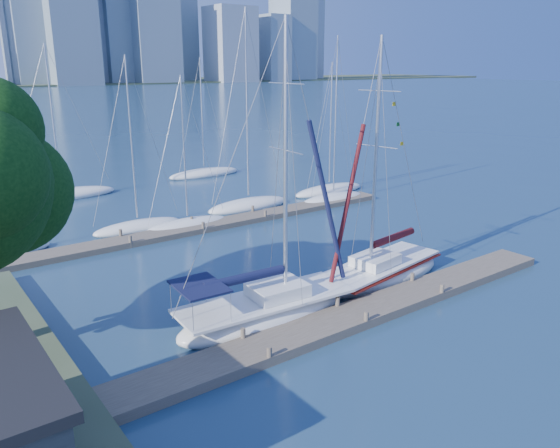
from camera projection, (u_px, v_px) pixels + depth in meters
ground at (351, 321)px, 23.81m from camera, size 700.00×700.00×0.00m
near_dock at (351, 317)px, 23.75m from camera, size 26.00×2.00×0.40m
far_dock at (211, 225)px, 37.26m from camera, size 30.00×1.80×0.36m
sailboat_navy at (266, 299)px, 23.63m from camera, size 8.74×3.34×13.20m
sailboat_maroon at (381, 261)px, 28.12m from camera, size 8.34×3.79×12.61m
bg_boat_0 at (0, 251)px, 32.02m from camera, size 5.97×3.50×12.19m
bg_boat_1 at (138, 226)px, 36.86m from camera, size 6.27×2.37×11.64m
bg_boat_2 at (188, 225)px, 37.28m from camera, size 6.26×2.65×10.42m
bg_boat_3 at (249, 205)px, 42.31m from camera, size 7.33×3.28×14.99m
bg_boat_4 at (333, 198)px, 44.37m from camera, size 6.54×3.57×13.16m
bg_boat_5 at (329, 190)px, 47.45m from camera, size 7.60×4.36×11.27m
bg_boat_6 at (62, 195)px, 45.37m from camera, size 9.22×4.30×12.72m
bg_boat_7 at (204, 173)px, 54.52m from camera, size 7.88×5.08×11.72m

